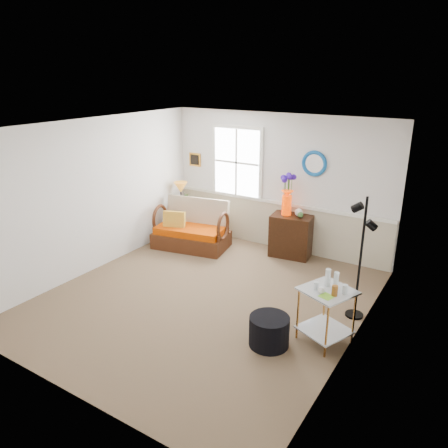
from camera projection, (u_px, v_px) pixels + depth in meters
The scene contains 19 objects.
floor at pixel (205, 298), 6.72m from camera, with size 4.50×5.00×0.01m, color brown.
ceiling at pixel (202, 127), 5.85m from camera, with size 4.50×5.00×0.01m, color white.
walls at pixel (203, 218), 6.29m from camera, with size 4.51×5.01×2.60m.
wainscot at pixel (276, 225), 8.55m from camera, with size 4.46×0.02×0.90m, color #BAB194.
chair_rail at pixel (277, 202), 8.39m from camera, with size 4.46×0.04×0.06m, color white.
window at pixel (237, 162), 8.61m from camera, with size 1.14×0.06×1.44m, color white, non-canonical shape.
picture at pixel (195, 160), 9.15m from camera, with size 0.28×0.03×0.28m, color #C58124.
mirror at pixel (314, 164), 7.77m from camera, with size 0.47×0.47×0.07m, color #1772C0.
loveseat at pixel (191, 225), 8.53m from camera, with size 1.42×0.80×0.93m, color #502611, non-canonical shape.
throw_pillow at pixel (174, 222), 8.51m from camera, with size 0.43×0.11×0.43m, color #B96C16, non-canonical shape.
lamp_stand at pixel (182, 219), 9.33m from camera, with size 0.35×0.35×0.62m, color black, non-canonical shape.
table_lamp at pixel (181, 194), 9.10m from camera, with size 0.28×0.28×0.51m, color orange, non-canonical shape.
potted_plant at pixel (186, 201), 9.09m from camera, with size 0.29×0.32×0.25m, color #447135.
cabinet at pixel (291, 236), 8.15m from camera, with size 0.74×0.48×0.79m, color black, non-canonical shape.
flower_vase at pixel (287, 195), 7.95m from camera, with size 0.23×0.23×0.77m, color red, non-canonical shape.
side_table at pixel (326, 316), 5.54m from camera, with size 0.58×0.58×0.74m, color #A66C29, non-canonical shape.
tabletop_items at pixel (331, 283), 5.34m from camera, with size 0.39×0.39×0.23m, color silver, non-canonical shape.
floor_lamp at pixel (360, 259), 5.95m from camera, with size 0.26×0.26×1.77m, color black, non-canonical shape.
ottoman at pixel (269, 331), 5.52m from camera, with size 0.51×0.51×0.40m, color black.
Camera 1 is at (3.42, -4.88, 3.31)m, focal length 35.00 mm.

